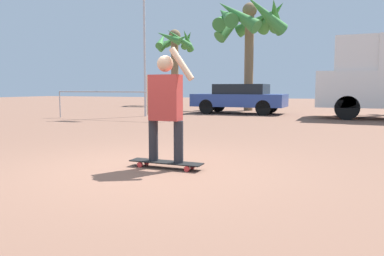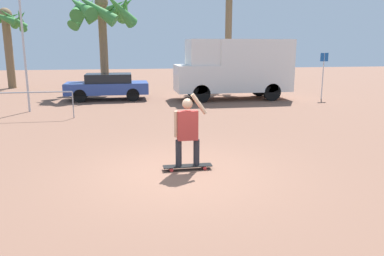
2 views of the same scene
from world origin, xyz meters
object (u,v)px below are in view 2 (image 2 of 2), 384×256
palm_tree_far_left (7,26)px  flagpole (24,27)px  skateboard (188,166)px  camper_van (235,67)px  person_skateboarder (187,128)px  street_sign (323,70)px  parked_car_blue (108,86)px  palm_tree_center_background (101,12)px

palm_tree_far_left → flagpole: 10.75m
skateboard → flagpole: 11.02m
camper_van → palm_tree_far_left: bearing=149.4°
person_skateboarder → flagpole: size_ratio=0.27×
skateboard → street_sign: street_sign is taller
skateboard → person_skateboarder: bearing=-180.0°
flagpole → person_skateboarder: bearing=-58.9°
person_skateboarder → camper_van: size_ratio=0.28×
palm_tree_far_left → parked_car_blue: bearing=-46.4°
skateboard → palm_tree_far_left: (-8.88, 19.10, 3.98)m
parked_car_blue → palm_tree_far_left: (-6.61, 6.93, 3.32)m
skateboard → street_sign: 13.91m
parked_car_blue → palm_tree_center_background: (-0.27, 2.57, 3.94)m
parked_car_blue → skateboard: bearing=-79.4°
person_skateboarder → camper_van: 12.09m
street_sign → palm_tree_center_background: bearing=159.7°
camper_van → street_sign: size_ratio=2.48×
person_skateboarder → street_sign: (9.07, 10.45, 0.58)m
palm_tree_center_background → street_sign: palm_tree_center_background is taller
palm_tree_far_left → street_sign: size_ratio=2.16×
camper_van → parked_car_blue: size_ratio=1.42×
skateboard → palm_tree_far_left: palm_tree_far_left is taller
camper_van → flagpole: size_ratio=0.97×
person_skateboarder → palm_tree_far_left: bearing=114.9°
parked_car_blue → flagpole: bearing=-134.1°
street_sign → camper_van: bearing=170.5°
flagpole → street_sign: 14.68m
palm_tree_center_background → camper_van: bearing=-26.7°
palm_tree_center_background → palm_tree_far_left: bearing=145.5°
camper_van → palm_tree_center_background: size_ratio=1.03×
skateboard → parked_car_blue: bearing=100.6°
person_skateboarder → flagpole: 10.77m
palm_tree_center_background → flagpole: flagpole is taller
palm_tree_far_left → flagpole: bearing=-71.1°
palm_tree_far_left → camper_van: bearing=-30.6°
person_skateboarder → street_sign: 13.84m
person_skateboarder → flagpole: bearing=121.1°
parked_car_blue → palm_tree_far_left: size_ratio=0.81×
camper_van → street_sign: (4.63, -0.78, -0.15)m
flagpole → street_sign: bearing=5.9°
person_skateboarder → palm_tree_far_left: 21.29m
parked_car_blue → street_sign: (11.34, -1.72, 0.82)m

